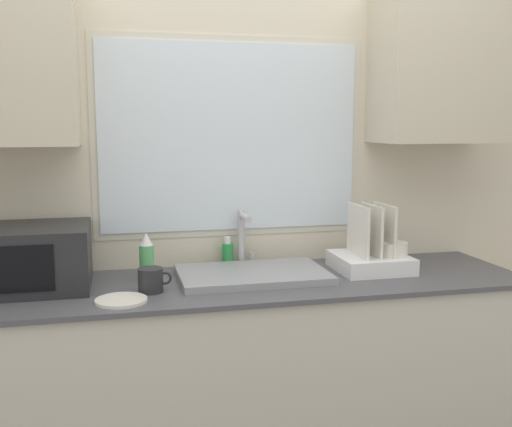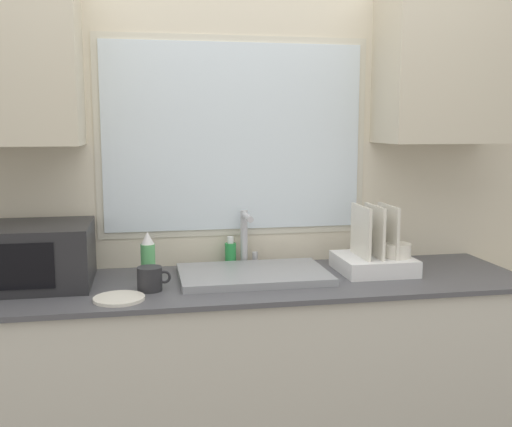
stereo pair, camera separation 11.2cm
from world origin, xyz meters
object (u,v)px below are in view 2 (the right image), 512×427
mug_near_sink (150,279)px  microwave (30,255)px  dish_rack (376,256)px  spray_bottle (148,256)px  soap_bottle (231,253)px  faucet (246,234)px

mug_near_sink → microwave: bearing=160.4°
dish_rack → mug_near_sink: dish_rack is taller
spray_bottle → mug_near_sink: size_ratio=1.54×
soap_bottle → dish_rack: bearing=-20.0°
faucet → dish_rack: 0.58m
faucet → spray_bottle: faucet is taller
faucet → spray_bottle: (-0.43, -0.14, -0.06)m
soap_bottle → microwave: bearing=-167.9°
dish_rack → faucet: bearing=159.6°
faucet → soap_bottle: bearing=163.6°
spray_bottle → soap_bottle: spray_bottle is taller
faucet → spray_bottle: size_ratio=1.27×
microwave → spray_bottle: microwave is taller
faucet → mug_near_sink: bearing=-143.1°
spray_bottle → soap_bottle: 0.40m
microwave → dish_rack: 1.42m
faucet → microwave: (-0.89, -0.16, -0.03)m
mug_near_sink → soap_bottle: bearing=43.3°
soap_bottle → mug_near_sink: bearing=-136.7°
soap_bottle → mug_near_sink: (-0.36, -0.34, -0.01)m
spray_bottle → faucet: bearing=18.1°
mug_near_sink → dish_rack: bearing=7.2°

